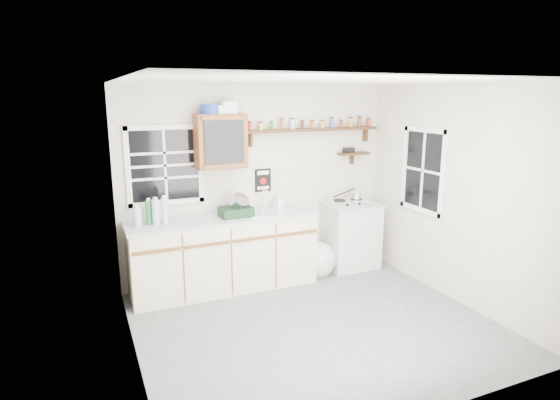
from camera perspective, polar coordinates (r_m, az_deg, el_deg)
The scene contains 18 objects.
room at distance 4.68m, azimuth 4.52°, elevation -1.19°, with size 3.64×3.24×2.54m.
main_cabinet at distance 5.85m, azimuth -6.81°, elevation -6.43°, with size 2.31×0.63×0.92m.
right_cabinet at distance 6.60m, azimuth 8.58°, elevation -4.27°, with size 0.73×0.57×0.91m.
sink at distance 5.88m, azimuth -1.94°, elevation -1.44°, with size 0.52×0.44×0.29m.
upper_cabinet at distance 5.70m, azimuth -7.26°, elevation 7.13°, with size 0.60×0.32×0.65m.
upper_cabinet_clutter at distance 5.67m, azimuth -7.60°, elevation 10.99°, with size 0.43×0.24×0.14m.
spice_shelf at distance 6.24m, azimuth 4.04°, elevation 8.68°, with size 1.91×0.18×0.35m.
secondary_shelf at distance 6.59m, azimuth 8.77°, elevation 5.67°, with size 0.45×0.16×0.24m.
warning_sign at distance 6.10m, azimuth -2.09°, elevation 2.43°, with size 0.22×0.02×0.30m.
window_back at distance 5.72m, azimuth -13.85°, elevation 4.11°, with size 0.93×0.03×0.98m.
window_right at distance 6.09m, azimuth 17.07°, elevation 3.47°, with size 0.03×0.78×1.08m.
water_bottles at distance 5.50m, azimuth -15.35°, elevation -1.51°, with size 0.38×0.15×0.34m.
dish_rack at distance 5.72m, azimuth -5.27°, elevation -1.07°, with size 0.39×0.30×0.29m.
soap_bottle at distance 6.07m, azimuth -0.16°, elevation -0.11°, with size 0.09×0.09×0.20m, color white.
rag at distance 5.94m, azimuth 0.03°, elevation -1.32°, with size 0.12×0.11×0.02m, color maroon.
hotplate at distance 6.42m, azimuth 8.28°, elevation -0.22°, with size 0.53×0.30×0.08m.
saucepan at distance 6.47m, azimuth 9.21°, elevation 0.56°, with size 0.34×0.24×0.16m.
trash_bag at distance 6.31m, azimuth 4.70°, elevation -7.27°, with size 0.45×0.40×0.51m.
Camera 1 is at (-2.15, -4.00, 2.38)m, focal length 30.00 mm.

